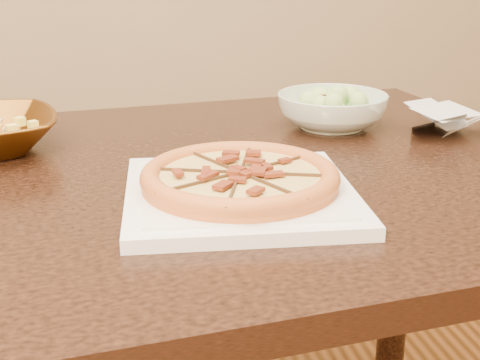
{
  "coord_description": "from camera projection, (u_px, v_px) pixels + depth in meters",
  "views": [
    {
      "loc": [
        -0.14,
        -1.15,
        1.08
      ],
      "look_at": [
        0.03,
        -0.32,
        0.78
      ],
      "focal_mm": 50.0,
      "sensor_mm": 36.0,
      "label": 1
    }
  ],
  "objects": [
    {
      "name": "salad_bowl",
      "position": [
        332.0,
        111.0,
        1.25
      ],
      "size": [
        0.26,
        0.26,
        0.06
      ],
      "primitive_type": "imported",
      "rotation": [
        0.0,
        0.0,
        0.36
      ],
      "color": "silver",
      "rests_on": "dining_table"
    },
    {
      "name": "dining_table",
      "position": [
        142.0,
        237.0,
        1.03
      ],
      "size": [
        1.49,
        1.04,
        0.75
      ],
      "color": "#361C11",
      "rests_on": "floor"
    },
    {
      "name": "cling_film",
      "position": [
        448.0,
        121.0,
        1.21
      ],
      "size": [
        0.17,
        0.14,
        0.05
      ],
      "primitive_type": null,
      "rotation": [
        0.0,
        0.0,
        0.17
      ],
      "color": "silver",
      "rests_on": "dining_table"
    },
    {
      "name": "plate",
      "position": [
        240.0,
        194.0,
        0.9
      ],
      "size": [
        0.33,
        0.33,
        0.02
      ],
      "color": "white",
      "rests_on": "dining_table"
    },
    {
      "name": "pizza",
      "position": [
        240.0,
        177.0,
        0.89
      ],
      "size": [
        0.27,
        0.27,
        0.03
      ],
      "color": "orange",
      "rests_on": "plate"
    },
    {
      "name": "salad",
      "position": [
        332.0,
        85.0,
        1.23
      ],
      "size": [
        0.09,
        0.1,
        0.04
      ],
      "color": "#96C470",
      "rests_on": "salad_bowl"
    }
  ]
}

